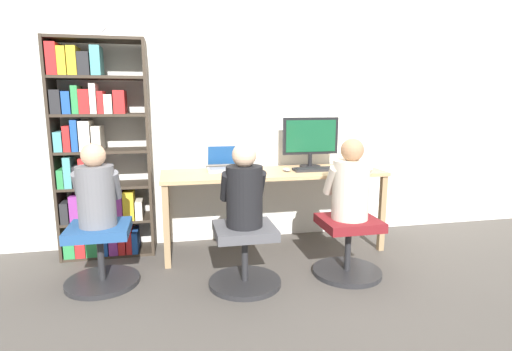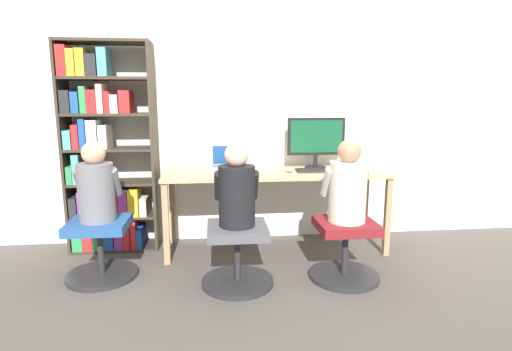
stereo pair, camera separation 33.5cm
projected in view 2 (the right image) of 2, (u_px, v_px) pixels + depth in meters
ground_plane at (280, 261)px, 3.39m from camera, size 14.00×14.00×0.00m
wall_back at (270, 105)px, 3.80m from camera, size 10.00×0.05×2.60m
desk at (276, 180)px, 3.57m from camera, size 1.97×0.60×0.72m
desktop_monitor at (316, 141)px, 3.70m from camera, size 0.54×0.20×0.47m
laptop at (228, 164)px, 3.66m from camera, size 0.32×0.30×0.23m
keyboard at (321, 170)px, 3.55m from camera, size 0.45×0.15×0.03m
computer_mouse_by_keyboard at (289, 170)px, 3.53m from camera, size 0.06×0.11×0.03m
office_chair_left at (345, 249)px, 3.03m from camera, size 0.53×0.53×0.45m
office_chair_right at (237, 254)px, 2.93m from camera, size 0.53×0.53×0.45m
person_at_monitor at (347, 186)px, 2.94m from camera, size 0.34×0.30×0.61m
person_at_laptop at (237, 190)px, 2.84m from camera, size 0.32×0.29×0.60m
bookshelf at (104, 158)px, 3.51m from camera, size 0.78×0.31×1.84m
desk_clock at (102, 25)px, 3.25m from camera, size 0.18×0.03×0.20m
office_chair_side at (100, 248)px, 3.04m from camera, size 0.53×0.53×0.45m
person_near_shelf at (96, 187)px, 2.96m from camera, size 0.32×0.29×0.60m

